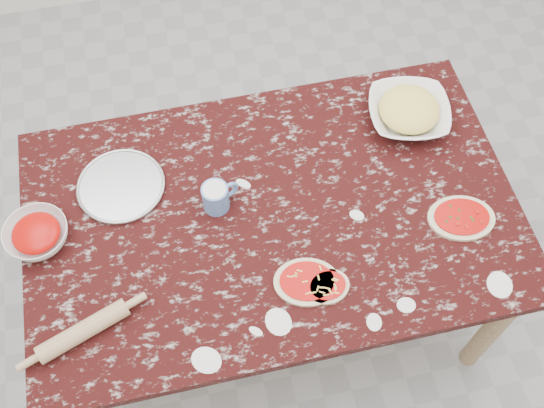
{
  "coord_description": "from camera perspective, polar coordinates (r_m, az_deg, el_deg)",
  "views": [
    {
      "loc": [
        -0.23,
        -1.02,
        2.57
      ],
      "look_at": [
        0.0,
        0.0,
        0.8
      ],
      "focal_mm": 42.57,
      "sensor_mm": 36.0,
      "label": 1
    }
  ],
  "objects": [
    {
      "name": "flour_mug",
      "position": [
        2.07,
        -4.92,
        0.66
      ],
      "size": [
        0.13,
        0.09,
        0.1
      ],
      "color": "#547CBC",
      "rests_on": "worktable"
    },
    {
      "name": "ground",
      "position": [
        2.77,
        0.0,
        -8.44
      ],
      "size": [
        4.0,
        4.0,
        0.0
      ],
      "primitive_type": "plane",
      "color": "gray"
    },
    {
      "name": "worktable",
      "position": [
        2.17,
        0.0,
        -1.79
      ],
      "size": [
        1.6,
        1.0,
        0.75
      ],
      "color": "black",
      "rests_on": "ground"
    },
    {
      "name": "pizza_tray",
      "position": [
        2.2,
        -13.2,
        1.52
      ],
      "size": [
        0.3,
        0.3,
        0.01
      ],
      "primitive_type": "cylinder",
      "rotation": [
        0.0,
        0.0,
        0.05
      ],
      "color": "#B2B2B7",
      "rests_on": "worktable"
    },
    {
      "name": "cheese_bowl",
      "position": [
        2.33,
        11.95,
        7.88
      ],
      "size": [
        0.33,
        0.33,
        0.07
      ],
      "primitive_type": "imported",
      "rotation": [
        0.0,
        0.0,
        -0.2
      ],
      "color": "white",
      "rests_on": "worktable"
    },
    {
      "name": "sauce_bowl",
      "position": [
        2.15,
        -20.05,
        -2.59
      ],
      "size": [
        0.26,
        0.26,
        0.06
      ],
      "primitive_type": "imported",
      "rotation": [
        0.0,
        0.0,
        -0.32
      ],
      "color": "white",
      "rests_on": "worktable"
    },
    {
      "name": "pizza_left",
      "position": [
        1.98,
        3.1,
        -6.89
      ],
      "size": [
        0.23,
        0.2,
        0.02
      ],
      "color": "beige",
      "rests_on": "worktable"
    },
    {
      "name": "pizza_right",
      "position": [
        2.16,
        16.4,
        -1.19
      ],
      "size": [
        0.24,
        0.2,
        0.02
      ],
      "color": "beige",
      "rests_on": "worktable"
    },
    {
      "name": "rolling_pin",
      "position": [
        1.97,
        -16.34,
        -10.71
      ],
      "size": [
        0.28,
        0.15,
        0.06
      ],
      "primitive_type": "cylinder",
      "rotation": [
        0.0,
        1.57,
        0.36
      ],
      "color": "tan",
      "rests_on": "worktable"
    },
    {
      "name": "pizza_mid",
      "position": [
        1.98,
        4.95,
        -7.28
      ],
      "size": [
        0.15,
        0.13,
        0.02
      ],
      "color": "beige",
      "rests_on": "worktable"
    }
  ]
}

